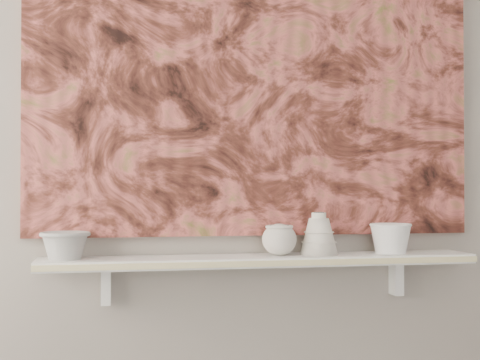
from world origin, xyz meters
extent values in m
plane|color=gray|center=(0.00, 1.60, 1.35)|extent=(3.60, 0.00, 3.60)
cube|color=white|center=(0.00, 1.51, 0.92)|extent=(1.40, 0.18, 0.03)
cube|color=beige|center=(0.00, 1.41, 0.92)|extent=(1.40, 0.01, 0.02)
cube|color=white|center=(-0.49, 1.57, 0.84)|extent=(0.03, 0.06, 0.12)
cube|color=white|center=(0.49, 1.57, 0.84)|extent=(0.03, 0.06, 0.12)
cube|color=brown|center=(0.00, 1.59, 1.54)|extent=(1.50, 0.02, 1.10)
cube|color=black|center=(0.45, 1.57, 1.23)|extent=(0.09, 0.00, 0.08)
camera|label=1|loc=(-0.49, -0.58, 1.14)|focal=50.00mm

